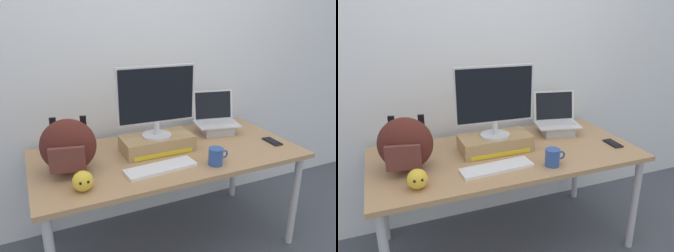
{
  "view_description": "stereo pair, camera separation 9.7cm",
  "coord_description": "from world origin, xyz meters",
  "views": [
    {
      "loc": [
        -0.82,
        -1.81,
        1.6
      ],
      "look_at": [
        0.0,
        0.0,
        0.9
      ],
      "focal_mm": 35.33,
      "sensor_mm": 36.0,
      "label": 1
    },
    {
      "loc": [
        -0.73,
        -1.85,
        1.6
      ],
      "look_at": [
        0.0,
        0.0,
        0.9
      ],
      "focal_mm": 35.33,
      "sensor_mm": 36.0,
      "label": 2
    }
  ],
  "objects": [
    {
      "name": "ground_plane",
      "position": [
        0.0,
        0.0,
        0.0
      ],
      "size": [
        20.0,
        20.0,
        0.0
      ],
      "primitive_type": "plane",
      "color": "#474C56"
    },
    {
      "name": "back_wall",
      "position": [
        0.0,
        0.52,
        1.3
      ],
      "size": [
        7.0,
        0.1,
        2.6
      ],
      "primitive_type": "cube",
      "color": "silver",
      "rests_on": "ground"
    },
    {
      "name": "desk",
      "position": [
        0.0,
        0.0,
        0.65
      ],
      "size": [
        1.72,
        0.83,
        0.72
      ],
      "color": "#A87F56",
      "rests_on": "ground"
    },
    {
      "name": "toner_box_yellow",
      "position": [
        -0.06,
        0.05,
        0.77
      ],
      "size": [
        0.46,
        0.24,
        0.1
      ],
      "color": "#A88456",
      "rests_on": "desk"
    },
    {
      "name": "desktop_monitor",
      "position": [
        -0.06,
        0.05,
        1.06
      ],
      "size": [
        0.51,
        0.19,
        0.46
      ],
      "rotation": [
        0.0,
        0.0,
        -0.05
      ],
      "color": "silver",
      "rests_on": "toner_box_yellow"
    },
    {
      "name": "open_laptop",
      "position": [
        0.49,
        0.19,
        0.78
      ],
      "size": [
        0.35,
        0.29,
        0.3
      ],
      "rotation": [
        0.0,
        0.0,
        -0.2
      ],
      "color": "#ADADB2",
      "rests_on": "desk"
    },
    {
      "name": "external_keyboard",
      "position": [
        -0.14,
        -0.21,
        0.73
      ],
      "size": [
        0.43,
        0.16,
        0.02
      ],
      "rotation": [
        0.0,
        0.0,
        0.06
      ],
      "color": "white",
      "rests_on": "desk"
    },
    {
      "name": "messenger_backpack",
      "position": [
        -0.62,
        -0.02,
        0.87
      ],
      "size": [
        0.35,
        0.3,
        0.31
      ],
      "rotation": [
        0.0,
        0.0,
        -0.22
      ],
      "color": "#4C1E19",
      "rests_on": "desk"
    },
    {
      "name": "coffee_mug",
      "position": [
        0.19,
        -0.29,
        0.77
      ],
      "size": [
        0.13,
        0.09,
        0.1
      ],
      "color": "#2D4C93",
      "rests_on": "desk"
    },
    {
      "name": "cell_phone",
      "position": [
        0.74,
        -0.15,
        0.72
      ],
      "size": [
        0.07,
        0.15,
        0.01
      ],
      "rotation": [
        0.0,
        0.0,
        -0.03
      ],
      "color": "black",
      "rests_on": "desk"
    },
    {
      "name": "plush_toy",
      "position": [
        -0.6,
        -0.27,
        0.77
      ],
      "size": [
        0.11,
        0.11,
        0.11
      ],
      "color": "gold",
      "rests_on": "desk"
    }
  ]
}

